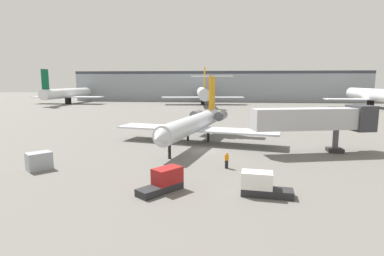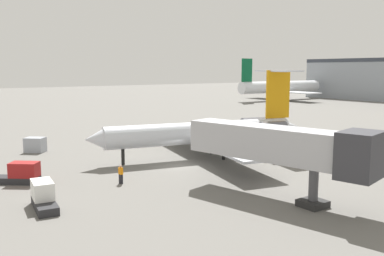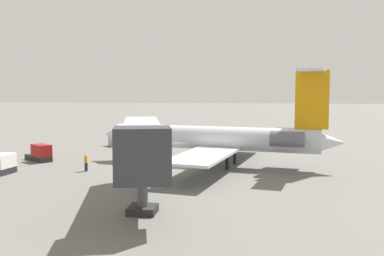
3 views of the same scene
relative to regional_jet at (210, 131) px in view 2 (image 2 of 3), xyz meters
name	(u,v)px [view 2 (image 2 of 3)]	position (x,y,z in m)	size (l,w,h in m)	color
ground_plane	(178,166)	(1.35, -5.18, -3.10)	(400.00, 400.00, 0.10)	#66635E
regional_jet	(210,131)	(0.00, 0.00, 0.00)	(24.19, 25.95, 9.89)	silver
jet_bridge	(288,146)	(16.03, -4.78, 1.19)	(15.56, 6.39, 5.92)	#ADADB2
ground_crew_marshaller	(121,174)	(4.38, -13.14, -2.19)	(0.43, 0.31, 1.69)	black
baggage_tug_lead	(21,174)	(-0.75, -20.35, -2.21)	(3.58, 4.00, 1.90)	#262628
baggage_tug_trailing	(43,196)	(7.04, -20.53, -2.21)	(4.14, 1.87, 1.90)	#262628
cargo_container_uld	(35,145)	(-14.62, -15.57, -2.15)	(2.70, 2.75, 1.79)	#999EA8
parked_airliner_west_end	(280,87)	(-58.12, 72.66, 1.13)	(28.04, 33.32, 13.15)	silver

